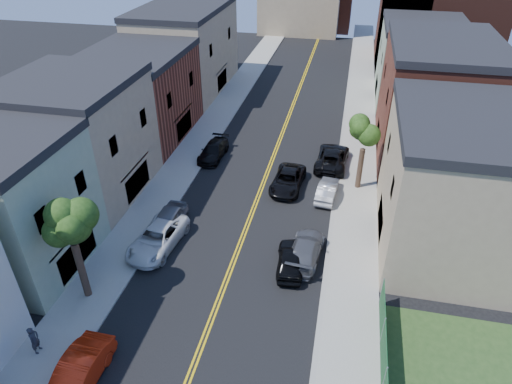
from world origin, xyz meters
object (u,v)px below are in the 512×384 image
Objects in this scene: grey_car_left at (167,222)px; dark_car_right_far at (332,157)px; silver_car_right at (327,190)px; black_suv_lane at (288,180)px; black_car_right at (290,259)px; pedestrian_left at (35,340)px; black_car_left at (213,151)px; grey_car_right at (306,250)px; white_pickup at (158,238)px; red_sedan at (77,376)px.

dark_car_right_far is at bearing 48.94° from grey_car_left.
grey_car_left is 16.62m from dark_car_right_far.
silver_car_right is 0.79× the size of black_suv_lane.
black_car_right is 9.88m from black_suv_lane.
grey_car_left is at bearing 51.74° from dark_car_right_far.
pedestrian_left is at bearing 63.02° from dark_car_right_far.
grey_car_left is 2.74× the size of pedestrian_left.
grey_car_left is at bearing -87.75° from black_car_left.
black_car_right is at bearing 58.31° from grey_car_right.
grey_car_left is (0.00, 1.79, 0.03)m from white_pickup.
black_car_left is at bearing -17.33° from silver_car_right.
black_suv_lane is (7.63, 7.76, -0.09)m from grey_car_left.
grey_car_left reaches higher than black_car_left.
red_sedan is 1.15× the size of black_car_right.
dark_car_right_far is at bearing -102.40° from black_car_right.
pedestrian_left is (-13.86, -23.85, 0.21)m from dark_car_right_far.
red_sedan reaches higher than black_suv_lane.
grey_car_right reaches higher than black_suv_lane.
silver_car_right is (10.68, 19.70, -0.13)m from red_sedan.
white_pickup is 3.24× the size of pedestrian_left.
black_car_left is at bearing -13.03° from pedestrian_left.
black_car_right is at bearing 5.09° from white_pickup.
pedestrian_left reaches higher than black_suv_lane.
pedestrian_left is (-12.16, -9.41, 0.29)m from black_car_right.
black_suv_lane is at bearing 45.88° from grey_car_left.
grey_car_left is 10.88m from black_suv_lane.
grey_car_right is 1.18× the size of black_car_right.
silver_car_right is at bearing 32.77° from grey_car_left.
grey_car_left is at bearing 96.23° from white_pickup.
white_pickup is 1.17× the size of black_car_left.
white_pickup is at bearing 55.52° from dark_car_right_far.
red_sedan is 1.19× the size of silver_car_right.
black_suv_lane reaches higher than black_car_left.
grey_car_left is 11.59m from black_car_left.
pedestrian_left is (-2.86, -22.98, 0.32)m from black_car_left.
pedestrian_left is (-2.86, -11.39, 0.21)m from grey_car_left.
silver_car_right is at bearing 44.78° from white_pickup.
black_car_right is at bearing 50.98° from red_sedan.
black_suv_lane is 2.99× the size of pedestrian_left.
grey_car_right is at bearing 89.59° from dark_car_right_far.
black_suv_lane is at bearing -24.40° from black_car_left.
dark_car_right_far is at bearing 58.56° from white_pickup.
silver_car_right is 2.37× the size of pedestrian_left.
white_pickup is 12.23m from black_suv_lane.
black_suv_lane is (7.31, 20.49, -0.08)m from red_sedan.
dark_car_right_far reaches higher than black_car_left.
grey_car_right is 16.77m from pedestrian_left.
white_pickup is 1.79m from grey_car_left.
dark_car_right_far is at bearing 67.87° from red_sedan.
white_pickup is at bearing 92.55° from red_sedan.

